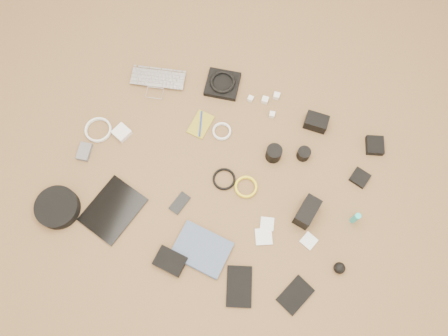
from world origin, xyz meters
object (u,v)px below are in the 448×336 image
(dslr_camera, at_px, (316,122))
(headphone_case, at_px, (58,207))
(laptop, at_px, (157,85))
(tablet, at_px, (113,210))
(phone, at_px, (180,203))
(paperback, at_px, (192,268))

(dslr_camera, distance_m, headphone_case, 1.33)
(laptop, relative_size, tablet, 1.03)
(tablet, xyz_separation_m, phone, (0.28, 0.15, -0.00))
(tablet, bearing_deg, laptop, 111.00)
(headphone_case, xyz_separation_m, paperback, (0.70, -0.03, -0.02))
(laptop, xyz_separation_m, tablet, (0.08, -0.69, -0.01))
(laptop, height_order, dslr_camera, dslr_camera)
(tablet, distance_m, phone, 0.32)
(laptop, height_order, tablet, laptop)
(tablet, height_order, paperback, paperback)
(laptop, bearing_deg, phone, -69.71)
(dslr_camera, bearing_deg, laptop, -176.48)
(paperback, bearing_deg, headphone_case, 92.96)
(dslr_camera, bearing_deg, paperback, -111.44)
(dslr_camera, xyz_separation_m, paperback, (-0.31, -0.89, -0.02))
(laptop, distance_m, headphone_case, 0.79)
(dslr_camera, bearing_deg, headphone_case, -141.76)
(dslr_camera, xyz_separation_m, headphone_case, (-1.00, -0.87, -0.00))
(paperback, bearing_deg, dslr_camera, -13.93)
(headphone_case, distance_m, paperback, 0.70)
(dslr_camera, xyz_separation_m, phone, (-0.48, -0.63, -0.03))
(tablet, height_order, headphone_case, headphone_case)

